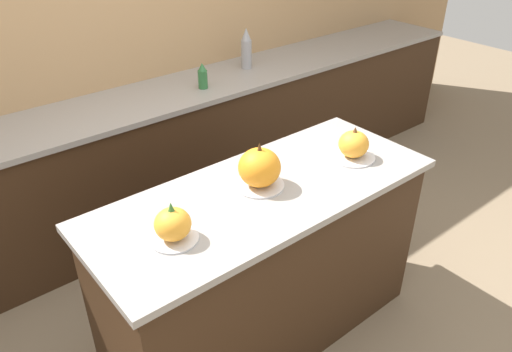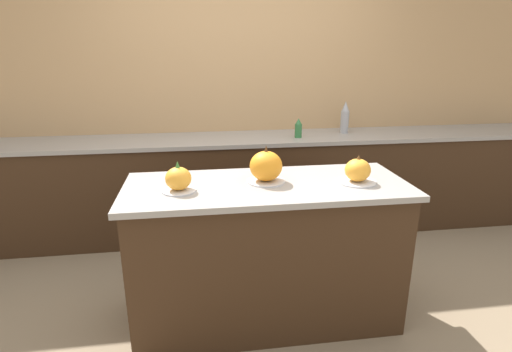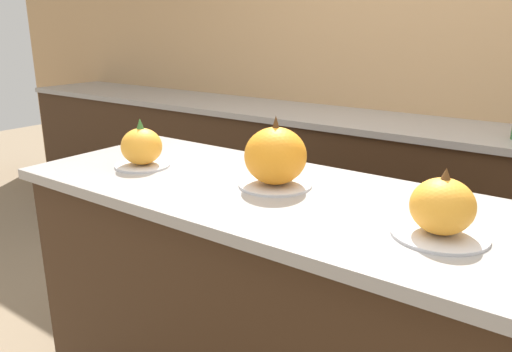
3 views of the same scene
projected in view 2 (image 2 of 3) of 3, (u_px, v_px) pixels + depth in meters
The scene contains 9 objects.
ground_plane at pixel (266, 315), 2.64m from camera, with size 12.00×12.00×0.00m, color #847056.
wall_back at pixel (238, 96), 3.81m from camera, with size 8.00×0.06×2.50m.
kitchen_island at pixel (266, 253), 2.50m from camera, with size 1.68×0.67×0.92m.
back_counter at pixel (243, 185), 3.74m from camera, with size 6.00×0.60×0.92m.
pumpkin_cake_left at pixel (178, 180), 2.22m from camera, with size 0.20×0.20×0.17m.
pumpkin_cake_center at pixel (265, 167), 2.37m from camera, with size 0.23×0.23×0.22m.
pumpkin_cake_right at pixel (358, 171), 2.36m from camera, with size 0.23×0.23×0.17m.
bottle_tall at pixel (345, 118), 3.74m from camera, with size 0.08×0.08×0.30m.
bottle_short at pixel (298, 128), 3.56m from camera, with size 0.06×0.06×0.17m.
Camera 2 is at (-0.38, -2.20, 1.69)m, focal length 28.00 mm.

